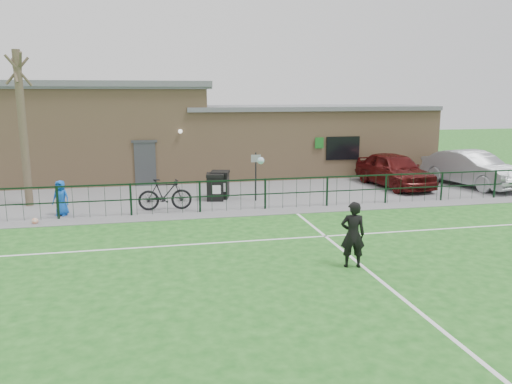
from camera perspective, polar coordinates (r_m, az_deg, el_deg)
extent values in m
plane|color=#1C5A1A|center=(11.58, 5.27, -11.10)|extent=(90.00, 90.00, 0.00)
cube|color=slate|center=(24.33, -4.18, 0.84)|extent=(34.00, 13.00, 0.02)
cube|color=white|center=(18.82, -1.78, -2.25)|extent=(28.00, 0.10, 0.01)
cube|color=white|center=(15.22, 0.79, -5.51)|extent=(28.00, 0.10, 0.01)
cube|color=white|center=(12.29, 14.35, -10.04)|extent=(0.10, 16.00, 0.01)
cube|color=black|center=(18.88, -1.90, -0.35)|extent=(28.00, 0.10, 1.20)
cylinder|color=#4E402F|center=(21.29, -25.09, 6.45)|extent=(0.30, 0.30, 6.00)
cube|color=black|center=(20.74, -4.67, 0.48)|extent=(0.79, 0.87, 1.02)
cube|color=black|center=(21.13, -4.13, 0.74)|extent=(0.89, 0.96, 1.06)
cylinder|color=black|center=(20.46, -0.03, 1.76)|extent=(0.08, 0.08, 2.00)
imported|color=#470D0C|center=(24.49, 15.53, 2.47)|extent=(2.40, 4.93, 1.62)
imported|color=#93969A|center=(25.84, 23.45, 2.45)|extent=(2.79, 5.33, 1.67)
imported|color=black|center=(19.20, -10.36, -0.26)|extent=(2.03, 0.63, 1.21)
imported|color=blue|center=(19.36, -21.40, -0.64)|extent=(0.74, 0.61, 1.29)
imported|color=black|center=(12.95, 11.01, -4.80)|extent=(0.70, 0.53, 1.72)
sphere|color=white|center=(15.48, 0.54, 3.61)|extent=(0.22, 0.22, 0.22)
sphere|color=white|center=(18.60, -23.93, -3.05)|extent=(0.22, 0.22, 0.22)
cube|color=tan|center=(27.04, -5.12, 5.59)|extent=(24.00, 5.00, 3.50)
cube|color=tan|center=(26.88, -18.74, 10.04)|extent=(11.52, 5.00, 1.20)
cube|color=#585A5F|center=(26.88, -18.84, 11.57)|extent=(12.02, 5.40, 0.28)
cube|color=#585A5F|center=(28.05, 5.74, 9.57)|extent=(13.44, 5.30, 0.22)
cube|color=#383A3D|center=(24.41, -12.55, 3.11)|extent=(1.00, 0.08, 2.10)
cube|color=black|center=(26.22, 9.89, 4.96)|extent=(1.80, 0.08, 1.20)
cube|color=#19661E|center=(25.69, 7.25, 5.59)|extent=(0.45, 0.04, 0.55)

